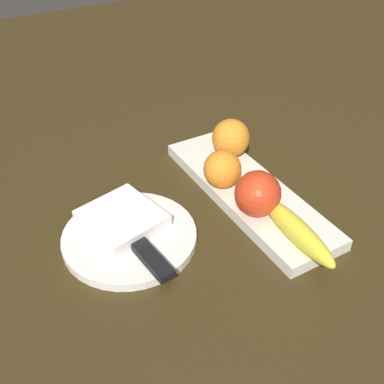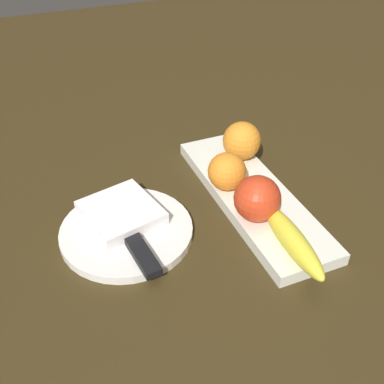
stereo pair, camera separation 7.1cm
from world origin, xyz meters
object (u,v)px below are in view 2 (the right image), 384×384
(folded_napkin, at_px, (121,213))
(knife, at_px, (137,248))
(apple, at_px, (257,199))
(orange_near_apple, at_px, (241,141))
(banana, at_px, (292,240))
(orange_near_banana, at_px, (227,171))
(fruit_tray, at_px, (252,196))
(dinner_plate, at_px, (127,231))

(folded_napkin, relative_size, knife, 0.61)
(apple, height_order, orange_near_apple, apple)
(banana, height_order, orange_near_banana, orange_near_banana)
(apple, bearing_deg, orange_near_banana, 5.21)
(fruit_tray, relative_size, folded_napkin, 3.30)
(orange_near_apple, distance_m, folded_napkin, 0.26)
(knife, bearing_deg, apple, -98.00)
(orange_near_apple, bearing_deg, knife, 121.92)
(orange_near_banana, relative_size, dinner_plate, 0.31)
(apple, bearing_deg, orange_near_apple, -19.38)
(banana, bearing_deg, orange_near_banana, 10.60)
(fruit_tray, xyz_separation_m, apple, (-0.06, 0.03, 0.05))
(orange_near_banana, distance_m, knife, 0.20)
(banana, bearing_deg, knife, 69.85)
(orange_near_apple, relative_size, knife, 0.38)
(fruit_tray, height_order, dinner_plate, fruit_tray)
(orange_near_apple, bearing_deg, dinner_plate, 112.08)
(orange_near_banana, height_order, knife, orange_near_banana)
(banana, xyz_separation_m, knife, (0.09, 0.20, -0.02))
(apple, relative_size, orange_near_apple, 1.04)
(banana, xyz_separation_m, orange_near_apple, (0.24, -0.04, 0.02))
(folded_napkin, bearing_deg, dinner_plate, -180.00)
(apple, relative_size, folded_napkin, 0.65)
(orange_near_banana, relative_size, folded_napkin, 0.57)
(orange_near_apple, xyz_separation_m, knife, (-0.15, 0.24, -0.04))
(orange_near_apple, distance_m, dinner_plate, 0.27)
(fruit_tray, distance_m, apple, 0.08)
(fruit_tray, xyz_separation_m, orange_near_apple, (0.10, -0.03, 0.04))
(fruit_tray, relative_size, dinner_plate, 1.81)
(orange_near_apple, distance_m, knife, 0.29)
(orange_near_banana, bearing_deg, folded_napkin, 90.59)
(banana, xyz_separation_m, dinner_plate, (0.14, 0.20, -0.03))
(orange_near_banana, xyz_separation_m, dinner_plate, (-0.03, 0.18, -0.05))
(apple, relative_size, banana, 0.44)
(fruit_tray, height_order, folded_napkin, folded_napkin)
(orange_near_banana, bearing_deg, apple, -174.79)
(apple, height_order, orange_near_banana, apple)
(banana, height_order, orange_near_apple, orange_near_apple)
(knife, bearing_deg, orange_near_apple, -63.86)
(banana, xyz_separation_m, orange_near_banana, (0.17, 0.02, 0.02))
(orange_near_apple, height_order, orange_near_banana, orange_near_apple)
(apple, distance_m, dinner_plate, 0.20)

